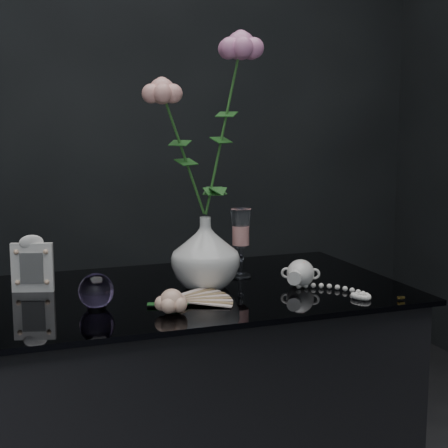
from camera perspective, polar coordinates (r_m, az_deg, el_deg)
name	(u,v)px	position (r m, az deg, el deg)	size (l,w,h in m)	color
table	(179,445)	(1.72, -3.79, -17.83)	(1.05, 0.58, 0.76)	black
vase	(205,253)	(1.59, -1.56, -2.41)	(0.16, 0.16, 0.17)	silver
wine_glass	(241,243)	(1.69, 1.40, -1.60)	(0.05, 0.05, 0.17)	white
picture_frame	(32,263)	(1.62, -15.65, -3.17)	(0.10, 0.08, 0.13)	silver
paperweight	(96,291)	(1.45, -10.58, -5.48)	(0.07, 0.07, 0.07)	#8E70B6
paper_fan	(178,299)	(1.46, -3.83, -6.26)	(0.23, 0.18, 0.02)	beige
loose_rose	(172,301)	(1.40, -4.37, -6.42)	(0.11, 0.15, 0.05)	beige
pearl_jar	(301,272)	(1.62, 6.38, -4.00)	(0.23, 0.24, 0.07)	silver
roses	(208,122)	(1.56, -1.33, 8.45)	(0.28, 0.12, 0.48)	#E79A8F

